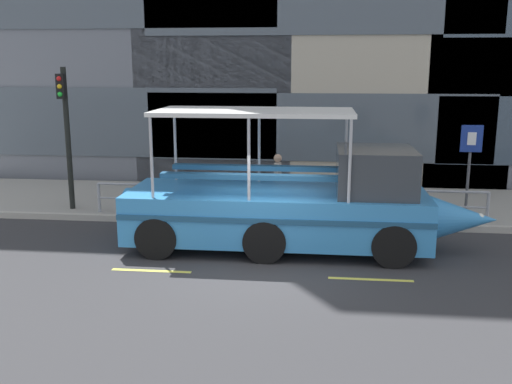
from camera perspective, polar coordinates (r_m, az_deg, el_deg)
name	(u,v)px	position (r m, az deg, el deg)	size (l,w,h in m)	color
ground_plane	(263,262)	(13.41, 0.66, -6.98)	(120.00, 120.00, 0.00)	#333335
sidewalk	(280,202)	(18.75, 2.35, -1.03)	(32.00, 4.80, 0.18)	#99968E
curb_edge	(273,223)	(16.34, 1.74, -3.06)	(32.00, 0.18, 0.18)	#B2ADA3
lane_centreline	(259,275)	(12.63, 0.28, -8.22)	(25.80, 0.12, 0.01)	#DBD64C
curb_guardrail	(286,196)	(16.48, 3.02, -0.44)	(11.25, 0.09, 0.89)	#9EA0A8
traffic_light_pole	(66,125)	(17.98, -18.32, 6.34)	(0.24, 0.46, 4.23)	black
parking_sign	(470,155)	(17.45, 20.46, 3.47)	(0.60, 0.12, 2.64)	#4C4F54
duck_tour_boat	(298,205)	(14.16, 4.14, -1.34)	(9.09, 2.59, 3.42)	#388CD1
pedestrian_near_bow	(405,176)	(17.70, 14.52, 1.57)	(0.29, 0.48, 1.75)	black
pedestrian_mid_left	(278,177)	(17.00, 2.16, 1.48)	(0.24, 0.50, 1.73)	#1E2338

